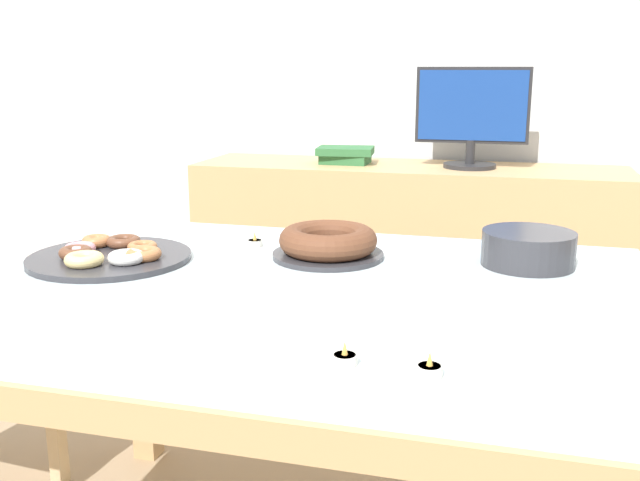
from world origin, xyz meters
The scene contains 11 objects.
wall_back centered at (0.00, 1.71, 1.30)m, with size 8.00×0.10×2.60m, color silver.
dining_table centered at (0.00, 0.00, 0.66)m, with size 1.45×1.04×0.75m.
sideboard centered at (0.00, 1.41, 0.41)m, with size 1.68×0.44×0.82m.
computer_monitor centered at (0.24, 1.41, 1.01)m, with size 0.42×0.20×0.38m.
book_stack centered at (-0.25, 1.41, 0.86)m, with size 0.24×0.19×0.07m.
cake_chocolate_round centered at (-0.02, 0.22, 0.79)m, with size 0.27×0.27×0.07m.
pastry_platter centered at (-0.51, 0.06, 0.77)m, with size 0.38×0.38×0.04m.
plate_stack centered at (0.44, 0.27, 0.79)m, with size 0.21×0.21×0.08m.
tealight_right_edge centered at (0.16, -0.38, 0.76)m, with size 0.04×0.04×0.04m.
tealight_near_front centered at (-0.23, 0.28, 0.76)m, with size 0.04×0.04×0.04m.
tealight_near_cakes centered at (0.29, -0.39, 0.76)m, with size 0.04×0.04×0.04m.
Camera 1 is at (0.39, -1.37, 1.19)m, focal length 40.00 mm.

